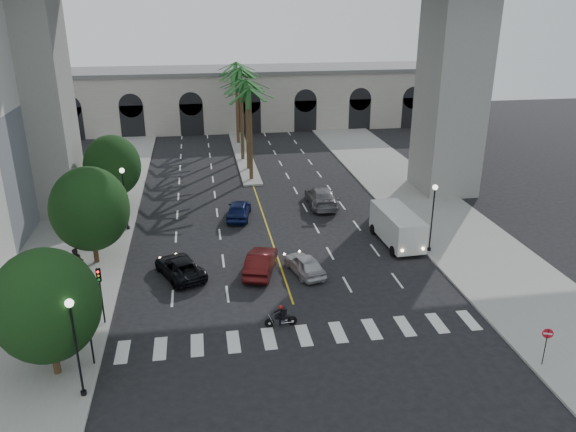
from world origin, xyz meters
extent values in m
plane|color=black|center=(0.00, 0.00, 0.00)|extent=(140.00, 140.00, 0.00)
cube|color=gray|center=(-15.00, 15.00, 0.07)|extent=(8.00, 100.00, 0.15)
cube|color=gray|center=(15.00, 15.00, 0.07)|extent=(8.00, 100.00, 0.15)
cube|color=gray|center=(0.00, 38.00, 0.10)|extent=(2.00, 24.00, 0.20)
cube|color=beige|center=(0.00, 55.00, 4.00)|extent=(70.00, 10.00, 8.00)
cube|color=slate|center=(0.00, 55.00, 8.25)|extent=(71.00, 10.50, 0.50)
cube|color=gray|center=(18.50, 22.00, 10.40)|extent=(5.00, 6.00, 20.80)
cube|color=gray|center=(-18.50, 22.00, 10.40)|extent=(5.00, 6.00, 20.80)
cylinder|color=#47331E|center=(0.00, 28.00, 4.75)|extent=(0.40, 0.40, 9.50)
cylinder|color=#47331E|center=(0.10, 32.00, 4.90)|extent=(0.40, 0.40, 9.80)
cylinder|color=#47331E|center=(-0.20, 36.00, 4.65)|extent=(0.40, 0.40, 9.30)
cylinder|color=#47331E|center=(0.15, 40.00, 5.05)|extent=(0.40, 0.40, 10.10)
cylinder|color=#47331E|center=(-0.10, 44.00, 4.80)|extent=(0.40, 0.40, 9.60)
cylinder|color=#47331E|center=(0.20, 48.00, 4.95)|extent=(0.40, 0.40, 9.90)
cylinder|color=#382616|center=(-13.00, -3.00, 1.17)|extent=(0.36, 0.36, 2.34)
ellipsoid|color=black|center=(-13.00, -3.00, 4.03)|extent=(5.20, 5.20, 5.72)
cylinder|color=#382616|center=(-13.00, 10.00, 1.22)|extent=(0.36, 0.36, 2.45)
ellipsoid|color=black|center=(-13.00, 10.00, 4.22)|extent=(5.44, 5.44, 5.98)
cylinder|color=#382616|center=(-13.00, 22.00, 1.13)|extent=(0.36, 0.36, 2.27)
ellipsoid|color=black|center=(-13.00, 22.00, 3.91)|extent=(5.04, 5.04, 5.54)
cylinder|color=black|center=(-11.40, -5.00, 0.18)|extent=(0.28, 0.28, 0.36)
cylinder|color=black|center=(-11.40, -5.00, 2.60)|extent=(0.11, 0.11, 5.00)
sphere|color=white|center=(-11.40, -5.00, 5.15)|extent=(0.40, 0.40, 0.40)
cylinder|color=black|center=(-11.40, 16.00, 0.18)|extent=(0.28, 0.28, 0.36)
cylinder|color=black|center=(-11.40, 16.00, 2.60)|extent=(0.11, 0.11, 5.00)
sphere|color=white|center=(-11.40, 16.00, 5.15)|extent=(0.40, 0.40, 0.40)
cylinder|color=black|center=(11.40, 8.00, 0.18)|extent=(0.28, 0.28, 0.36)
cylinder|color=black|center=(11.40, 8.00, 2.60)|extent=(0.11, 0.11, 5.00)
sphere|color=white|center=(11.40, 8.00, 5.15)|extent=(0.40, 0.40, 0.40)
cylinder|color=black|center=(-11.30, -2.50, 1.75)|extent=(0.10, 0.10, 3.50)
cube|color=black|center=(-11.30, -2.50, 3.25)|extent=(0.25, 0.18, 0.80)
cylinder|color=black|center=(-11.30, 1.50, 1.75)|extent=(0.10, 0.10, 3.50)
cube|color=black|center=(-11.30, 1.50, 3.25)|extent=(0.25, 0.18, 0.80)
cylinder|color=black|center=(-1.82, -0.35, 0.28)|extent=(0.57, 0.11, 0.57)
cylinder|color=black|center=(-0.47, -0.31, 0.28)|extent=(0.57, 0.11, 0.57)
cube|color=silver|center=(-1.10, -0.32, 0.36)|extent=(0.38, 0.27, 0.25)
cube|color=black|center=(-1.24, -0.33, 0.62)|extent=(0.52, 0.22, 0.19)
cube|color=black|center=(-0.81, -0.32, 0.58)|extent=(0.43, 0.24, 0.11)
cylinder|color=black|center=(-1.62, -0.34, 0.83)|extent=(0.04, 0.52, 0.03)
cube|color=black|center=(-1.03, -0.32, 0.94)|extent=(0.26, 0.37, 0.49)
cube|color=black|center=(-0.88, -0.32, 0.99)|extent=(0.14, 0.29, 0.36)
sphere|color=#AA0B0B|center=(-1.16, -0.33, 1.26)|extent=(0.25, 0.25, 0.25)
imported|color=#B9B9BE|center=(1.50, 6.07, 0.71)|extent=(2.64, 4.43, 1.41)
imported|color=#420D0D|center=(-1.50, 6.69, 0.80)|extent=(2.99, 5.16, 1.61)
imported|color=black|center=(-7.05, 7.05, 0.69)|extent=(4.04, 5.45, 1.38)
imported|color=slate|center=(5.58, 19.33, 0.86)|extent=(2.63, 6.01, 1.72)
imported|color=#0F194A|center=(-2.17, 17.38, 0.80)|extent=(2.72, 4.95, 1.59)
cube|color=silver|center=(9.50, 9.98, 1.48)|extent=(2.53, 6.24, 2.28)
cube|color=black|center=(9.62, 7.07, 1.77)|extent=(2.12, 0.37, 0.97)
cylinder|color=black|center=(8.50, 7.77, 0.40)|extent=(0.35, 0.81, 0.80)
cylinder|color=black|center=(10.67, 7.85, 0.40)|extent=(0.35, 0.81, 0.80)
cylinder|color=black|center=(8.33, 12.10, 0.40)|extent=(0.35, 0.81, 0.80)
cylinder|color=black|center=(10.50, 12.18, 0.40)|extent=(0.35, 0.81, 0.80)
imported|color=black|center=(-16.39, 3.49, 0.93)|extent=(0.68, 0.63, 1.57)
imported|color=black|center=(-13.92, 8.08, 1.12)|extent=(0.94, 0.74, 1.94)
cylinder|color=black|center=(11.65, -6.33, 1.12)|extent=(0.05, 0.05, 2.23)
cylinder|color=red|center=(11.65, -6.33, 2.00)|extent=(0.53, 0.23, 0.56)
cube|color=silver|center=(11.65, -6.33, 2.00)|extent=(0.40, 0.18, 0.09)
camera|label=1|loc=(-5.28, -28.22, 17.85)|focal=35.00mm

